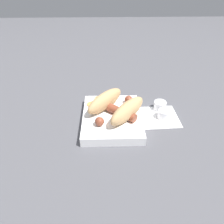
# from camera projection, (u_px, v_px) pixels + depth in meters

# --- Properties ---
(ground_plane) EXTENTS (3.00, 3.00, 0.00)m
(ground_plane) POSITION_uv_depth(u_px,v_px,m) (112.00, 122.00, 0.74)
(ground_plane) COLOR #4C4C51
(food_tray) EXTENTS (0.24, 0.19, 0.03)m
(food_tray) POSITION_uv_depth(u_px,v_px,m) (112.00, 118.00, 0.73)
(food_tray) COLOR white
(food_tray) RESTS_ON ground_plane
(bread_roll) EXTENTS (0.22, 0.21, 0.06)m
(bread_roll) POSITION_uv_depth(u_px,v_px,m) (116.00, 105.00, 0.71)
(bread_roll) COLOR tan
(bread_roll) RESTS_ON food_tray
(sausage) EXTENTS (0.15, 0.14, 0.03)m
(sausage) POSITION_uv_depth(u_px,v_px,m) (115.00, 110.00, 0.71)
(sausage) COLOR brown
(sausage) RESTS_ON food_tray
(pickled_veggies) EXTENTS (0.08, 0.08, 0.00)m
(pickled_veggies) POSITION_uv_depth(u_px,v_px,m) (97.00, 101.00, 0.78)
(pickled_veggies) COLOR #F99E4C
(pickled_veggies) RESTS_ON food_tray
(napkin) EXTENTS (0.13, 0.13, 0.00)m
(napkin) POSITION_uv_depth(u_px,v_px,m) (159.00, 117.00, 0.76)
(napkin) COLOR white
(napkin) RESTS_ON ground_plane
(condiment_cup_near) EXTENTS (0.04, 0.04, 0.03)m
(condiment_cup_near) POSITION_uv_depth(u_px,v_px,m) (164.00, 115.00, 0.74)
(condiment_cup_near) COLOR white
(condiment_cup_near) RESTS_ON ground_plane
(condiment_cup_far) EXTENTS (0.04, 0.04, 0.03)m
(condiment_cup_far) POSITION_uv_depth(u_px,v_px,m) (160.00, 106.00, 0.79)
(condiment_cup_far) COLOR white
(condiment_cup_far) RESTS_ON ground_plane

